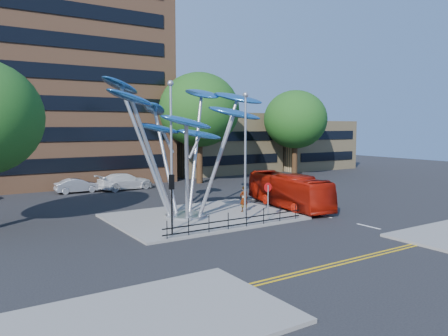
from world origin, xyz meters
TOP-DOWN VIEW (x-y plane):
  - ground at (0.00, 0.00)m, footprint 120.00×120.00m
  - traffic_island at (-1.00, 6.00)m, footprint 12.00×9.00m
  - double_yellow_near at (0.00, -6.00)m, footprint 40.00×0.12m
  - double_yellow_far at (0.00, -6.30)m, footprint 40.00×0.12m
  - brick_tower at (-6.00, 32.00)m, footprint 25.00×15.00m
  - low_building_near at (16.00, 30.00)m, footprint 15.00×8.00m
  - low_building_far at (30.00, 28.00)m, footprint 12.00×8.00m
  - tree_right at (8.00, 22.00)m, footprint 8.80×8.80m
  - tree_far at (22.00, 22.00)m, footprint 8.00×8.00m
  - leaf_sculpture at (-2.07, 6.68)m, footprint 12.72×9.54m
  - street_lamp_left at (-4.50, 3.50)m, footprint 0.36×0.36m
  - street_lamp_right at (0.50, 3.00)m, footprint 0.36×0.36m
  - traffic_light_island at (-5.00, 2.50)m, footprint 0.28×0.18m
  - no_entry_sign_island at (2.00, 2.52)m, footprint 0.60×0.10m
  - pedestrian_railing_front at (-1.00, 1.70)m, footprint 10.00×0.06m
  - red_bus at (6.60, 5.73)m, footprint 3.73×9.60m
  - pedestrian at (2.26, 5.59)m, footprint 0.69×0.47m
  - parked_car_mid at (-5.19, 22.22)m, footprint 4.13×1.49m
  - parked_car_right at (-0.69, 21.72)m, footprint 5.84×2.96m

SIDE VIEW (x-z plane):
  - ground at x=0.00m, z-range 0.00..0.00m
  - double_yellow_near at x=0.00m, z-range 0.00..0.01m
  - double_yellow_far at x=0.00m, z-range 0.00..0.01m
  - traffic_island at x=-1.00m, z-range 0.00..0.15m
  - pedestrian_railing_front at x=-1.00m, z-range 0.05..1.05m
  - parked_car_mid at x=-5.19m, z-range 0.00..1.35m
  - parked_car_right at x=-0.69m, z-range 0.00..1.62m
  - pedestrian at x=2.26m, z-range 0.15..2.00m
  - red_bus at x=6.60m, z-range 0.00..2.61m
  - no_entry_sign_island at x=2.00m, z-range 0.59..3.04m
  - traffic_light_island at x=-5.00m, z-range 0.90..4.33m
  - low_building_far at x=30.00m, z-range 0.00..7.00m
  - low_building_near at x=16.00m, z-range 0.00..8.00m
  - street_lamp_right at x=0.50m, z-range 0.94..9.24m
  - street_lamp_left at x=-4.50m, z-range 0.96..9.76m
  - leaf_sculpture at x=-2.07m, z-range 2.12..11.63m
  - tree_far at x=22.00m, z-range 1.70..12.51m
  - tree_right at x=8.00m, z-range 1.98..14.09m
  - brick_tower at x=-6.00m, z-range 0.00..30.00m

